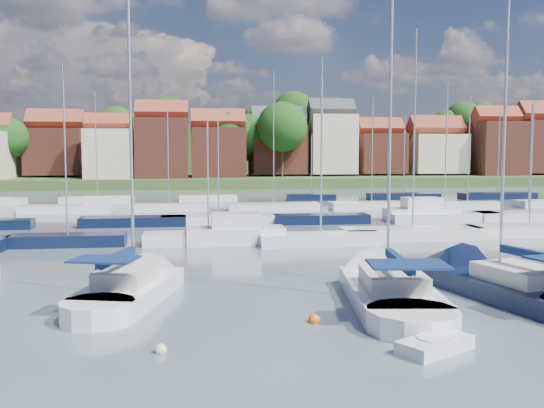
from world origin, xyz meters
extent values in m
plane|color=#43505B|center=(0.00, 40.00, 0.00)|extent=(260.00, 260.00, 0.00)
cube|color=silver|center=(-11.29, 4.08, 0.25)|extent=(4.71, 7.63, 1.20)
cone|color=silver|center=(-10.13, 8.37, 0.25)|extent=(3.76, 4.11, 2.96)
cylinder|color=silver|center=(-12.21, 0.65, 0.25)|extent=(3.63, 3.63, 1.20)
cube|color=#BCB6AE|center=(-11.41, 3.61, 1.20)|extent=(2.77, 3.40, 0.70)
cylinder|color=#B2B2B7|center=(-11.16, 4.56, 7.43)|extent=(0.14, 0.14, 13.16)
cylinder|color=#B2B2B7|center=(-11.67, 2.65, 2.05)|extent=(1.13, 3.84, 0.10)
cube|color=#0E2048|center=(-11.67, 2.65, 2.20)|extent=(1.27, 3.70, 0.35)
cube|color=#0E2048|center=(-12.01, 1.41, 2.35)|extent=(2.89, 2.37, 0.08)
cube|color=silver|center=(0.06, 1.95, 0.25)|extent=(4.54, 8.75, 1.20)
cone|color=silver|center=(0.73, 7.14, 0.25)|extent=(3.98, 4.49, 3.49)
cylinder|color=silver|center=(-0.48, -2.20, 0.25)|extent=(3.91, 3.91, 1.20)
cube|color=#BCB6AE|center=(-0.01, 1.37, 1.20)|extent=(2.87, 3.77, 0.70)
cylinder|color=#B2B2B7|center=(0.14, 2.53, 8.60)|extent=(0.14, 0.14, 15.50)
cylinder|color=#B2B2B7|center=(-0.16, 0.22, 2.05)|extent=(0.70, 4.62, 0.10)
cube|color=#0E2048|center=(-0.16, 0.22, 2.20)|extent=(0.87, 4.42, 0.35)
cube|color=#0E2048|center=(-0.36, -1.28, 2.35)|extent=(3.21, 2.46, 0.08)
cube|color=black|center=(5.81, 2.28, 0.25)|extent=(5.52, 9.30, 1.20)
cone|color=black|center=(4.56, 7.58, 0.25)|extent=(4.50, 4.95, 3.63)
cube|color=#BCB6AE|center=(5.94, 1.69, 1.20)|extent=(3.30, 4.11, 0.70)
cylinder|color=#B2B2B7|center=(5.67, 2.87, 9.09)|extent=(0.14, 0.14, 16.48)
cylinder|color=#B2B2B7|center=(6.22, 0.52, 2.05)|extent=(1.20, 4.73, 0.10)
cube|color=#0E2048|center=(6.22, 0.52, 2.20)|extent=(1.34, 4.54, 0.35)
cube|color=silver|center=(-0.57, -4.46, 0.19)|extent=(2.96, 2.42, 0.53)
cylinder|color=silver|center=(-0.57, -4.46, 0.34)|extent=(1.25, 1.25, 0.34)
sphere|color=beige|center=(-9.62, -3.32, 0.00)|extent=(0.42, 0.42, 0.42)
sphere|color=#D85914|center=(-3.84, -0.52, 0.00)|extent=(0.48, 0.48, 0.48)
sphere|color=beige|center=(0.08, -1.71, 0.00)|extent=(0.42, 0.42, 0.42)
sphere|color=#D85914|center=(4.28, 6.55, 0.00)|extent=(0.55, 0.55, 0.55)
cube|color=black|center=(-17.11, 20.54, 0.35)|extent=(8.01, 2.24, 1.00)
cylinder|color=#B2B2B7|center=(-17.11, 20.54, 5.93)|extent=(0.12, 0.12, 10.16)
cube|color=silver|center=(-7.27, 20.20, 0.35)|extent=(9.22, 2.58, 1.00)
cylinder|color=#B2B2B7|center=(-7.27, 20.20, 4.94)|extent=(0.12, 0.12, 8.18)
cube|color=silver|center=(0.63, 18.61, 0.35)|extent=(8.78, 2.46, 1.00)
cylinder|color=#B2B2B7|center=(0.63, 18.61, 6.38)|extent=(0.12, 0.12, 11.06)
cube|color=silver|center=(8.23, 20.67, 0.35)|extent=(10.79, 3.02, 1.00)
cylinder|color=#B2B2B7|center=(8.23, 20.67, 8.29)|extent=(0.12, 0.12, 14.87)
cube|color=silver|center=(17.98, 21.03, 0.35)|extent=(10.13, 2.84, 1.00)
cylinder|color=#B2B2B7|center=(17.98, 21.03, 5.65)|extent=(0.12, 0.12, 9.59)
cube|color=silver|center=(-5.31, 20.00, 0.50)|extent=(7.00, 2.60, 1.40)
cube|color=silver|center=(-5.31, 20.00, 1.60)|extent=(3.50, 2.20, 1.30)
cube|color=black|center=(-13.55, 31.64, 0.35)|extent=(9.30, 2.60, 1.00)
cylinder|color=#B2B2B7|center=(-13.55, 31.64, 6.59)|extent=(0.12, 0.12, 11.48)
cube|color=silver|center=(-5.94, 32.01, 0.35)|extent=(10.40, 2.91, 1.00)
cylinder|color=#B2B2B7|center=(-5.94, 32.01, 5.24)|extent=(0.12, 0.12, 8.77)
cube|color=black|center=(3.48, 31.28, 0.35)|extent=(8.80, 2.46, 1.00)
cylinder|color=#B2B2B7|center=(3.48, 31.28, 8.01)|extent=(0.12, 0.12, 14.33)
cube|color=silver|center=(15.40, 31.16, 0.35)|extent=(10.73, 3.00, 1.00)
cylinder|color=#B2B2B7|center=(15.40, 31.16, 6.92)|extent=(0.12, 0.12, 12.14)
cube|color=silver|center=(23.82, 30.97, 0.35)|extent=(10.48, 2.93, 1.00)
cylinder|color=#B2B2B7|center=(23.82, 30.97, 5.99)|extent=(0.12, 0.12, 10.28)
cube|color=silver|center=(13.46, 32.00, 0.50)|extent=(7.00, 2.60, 1.40)
cube|color=silver|center=(13.46, 32.00, 1.60)|extent=(3.50, 2.20, 1.30)
cube|color=silver|center=(-21.71, 44.21, 0.35)|extent=(9.71, 2.72, 1.00)
cylinder|color=#B2B2B7|center=(-21.71, 44.21, 8.29)|extent=(0.12, 0.12, 14.88)
cube|color=silver|center=(-10.84, 44.51, 0.35)|extent=(8.49, 2.38, 1.00)
cylinder|color=#B2B2B7|center=(-10.84, 44.51, 6.51)|extent=(0.12, 0.12, 11.31)
cube|color=silver|center=(0.79, 43.78, 0.35)|extent=(10.16, 2.85, 1.00)
cylinder|color=#B2B2B7|center=(0.79, 43.78, 8.15)|extent=(0.12, 0.12, 14.59)
cube|color=silver|center=(12.17, 43.90, 0.35)|extent=(9.53, 2.67, 1.00)
cylinder|color=#B2B2B7|center=(12.17, 43.90, 6.81)|extent=(0.12, 0.12, 11.91)
cube|color=silver|center=(23.16, 42.50, 0.35)|extent=(7.62, 2.13, 1.00)
cylinder|color=#B2B2B7|center=(23.16, 42.50, 6.91)|extent=(0.12, 0.12, 12.13)
cube|color=silver|center=(-20.26, 56.56, 0.35)|extent=(9.24, 2.59, 1.00)
cylinder|color=#B2B2B7|center=(-20.26, 56.56, 7.43)|extent=(0.12, 0.12, 13.17)
cube|color=silver|center=(-6.08, 57.30, 0.35)|extent=(7.57, 2.12, 1.00)
cylinder|color=#B2B2B7|center=(-6.08, 57.30, 5.97)|extent=(0.12, 0.12, 10.24)
cube|color=black|center=(7.88, 57.47, 0.35)|extent=(6.58, 1.84, 1.00)
cylinder|color=#B2B2B7|center=(7.88, 57.47, 4.85)|extent=(0.12, 0.12, 8.01)
cube|color=black|center=(20.94, 57.40, 0.35)|extent=(9.92, 2.78, 1.00)
cylinder|color=#B2B2B7|center=(20.94, 57.40, 6.31)|extent=(0.12, 0.12, 10.92)
cube|color=black|center=(34.28, 56.37, 0.35)|extent=(10.55, 2.95, 1.00)
cylinder|color=#B2B2B7|center=(34.28, 56.37, 6.61)|extent=(0.12, 0.12, 11.51)
cube|color=#3B4B25|center=(0.00, 117.00, 0.30)|extent=(200.00, 70.00, 3.00)
cube|color=#3B4B25|center=(0.00, 142.00, 5.00)|extent=(200.00, 60.00, 14.00)
cube|color=brown|center=(-33.65, 97.79, 6.56)|extent=(10.37, 9.97, 8.73)
cube|color=brown|center=(-33.65, 97.79, 12.20)|extent=(10.57, 5.13, 5.13)
cube|color=beige|center=(-22.74, 89.00, 6.08)|extent=(8.09, 8.80, 8.96)
cube|color=brown|center=(-22.74, 89.00, 11.55)|extent=(8.25, 4.00, 4.00)
cube|color=brown|center=(-13.35, 89.94, 7.08)|extent=(9.36, 10.17, 10.97)
cube|color=brown|center=(-13.35, 89.94, 13.72)|extent=(9.54, 4.63, 4.63)
cube|color=brown|center=(-3.04, 91.65, 6.31)|extent=(9.90, 8.56, 9.42)
cube|color=brown|center=(-3.04, 91.65, 12.23)|extent=(10.10, 4.90, 4.90)
cube|color=brown|center=(9.10, 96.65, 6.95)|extent=(10.59, 8.93, 9.49)
cube|color=#383A42|center=(9.10, 96.65, 12.99)|extent=(10.80, 5.24, 5.24)
cube|color=beige|center=(19.71, 95.80, 8.02)|extent=(9.01, 8.61, 11.65)
cube|color=#383A42|center=(19.71, 95.80, 14.95)|extent=(9.19, 4.46, 4.46)
cube|color=brown|center=(30.17, 97.00, 6.20)|extent=(9.10, 9.34, 8.00)
cube|color=brown|center=(30.17, 97.00, 11.32)|extent=(9.28, 4.50, 4.50)
cube|color=beige|center=(41.95, 96.59, 6.14)|extent=(10.86, 9.59, 7.88)
cube|color=brown|center=(41.95, 96.59, 11.41)|extent=(11.07, 5.37, 5.37)
cube|color=brown|center=(53.76, 93.92, 7.09)|extent=(9.18, 9.96, 10.97)
cube|color=brown|center=(53.76, 93.92, 13.70)|extent=(9.36, 4.54, 4.54)
cube|color=brown|center=(65.18, 95.21, 7.58)|extent=(11.39, 9.67, 10.76)
cylinder|color=#382619|center=(56.77, 115.51, 8.51)|extent=(0.50, 0.50, 4.47)
sphere|color=#1D4C17|center=(56.77, 115.51, 14.58)|extent=(8.18, 8.18, 8.18)
cylinder|color=#382619|center=(3.46, 95.93, 3.83)|extent=(0.50, 0.50, 4.46)
sphere|color=#1D4C17|center=(3.46, 95.93, 9.88)|extent=(8.15, 8.15, 8.15)
cylinder|color=#382619|center=(15.22, 113.68, 8.58)|extent=(0.50, 0.50, 5.15)
sphere|color=#1D4C17|center=(15.22, 113.68, 15.56)|extent=(9.41, 9.41, 9.41)
cylinder|color=#382619|center=(-13.54, 116.31, 8.68)|extent=(0.50, 0.50, 4.56)
sphere|color=#1D4C17|center=(-13.54, 116.31, 14.87)|extent=(8.34, 8.34, 8.34)
cylinder|color=#382619|center=(-23.24, 105.25, 4.18)|extent=(0.50, 0.50, 5.15)
sphere|color=#1D4C17|center=(-23.24, 105.25, 11.17)|extent=(9.42, 9.42, 9.42)
cylinder|color=#382619|center=(-38.67, 107.32, 6.76)|extent=(0.50, 0.50, 3.42)
sphere|color=#1D4C17|center=(-38.67, 107.32, 11.40)|extent=(6.26, 6.26, 6.26)
cylinder|color=#382619|center=(13.76, 104.71, 3.48)|extent=(0.50, 0.50, 3.77)
sphere|color=#1D4C17|center=(13.76, 104.71, 8.60)|extent=(6.89, 6.89, 6.89)
cylinder|color=#382619|center=(9.05, 90.94, 4.21)|extent=(0.50, 0.50, 5.21)
sphere|color=#1D4C17|center=(9.05, 90.94, 11.28)|extent=(9.53, 9.53, 9.53)
cylinder|color=#382619|center=(61.93, 101.62, 3.09)|extent=(0.50, 0.50, 2.97)
sphere|color=#1D4C17|center=(61.93, 101.62, 7.12)|extent=(5.44, 5.44, 5.44)
cylinder|color=#382619|center=(-1.15, 93.75, 4.02)|extent=(0.50, 0.50, 4.84)
sphere|color=#1D4C17|center=(-1.15, 93.75, 10.59)|extent=(8.85, 8.85, 8.85)
cylinder|color=#382619|center=(52.68, 115.72, 8.17)|extent=(0.50, 0.50, 3.72)
sphere|color=#1D4C17|center=(52.68, 115.72, 13.21)|extent=(6.80, 6.80, 6.80)
cylinder|color=#382619|center=(54.05, 94.13, 3.62)|extent=(0.50, 0.50, 4.05)
sphere|color=#1D4C17|center=(54.05, 94.13, 9.11)|extent=(7.40, 7.40, 7.40)
cylinder|color=#382619|center=(-40.96, 92.79, 3.60)|extent=(0.50, 0.50, 4.00)
sphere|color=#1D4C17|center=(-40.96, 92.79, 9.04)|extent=(7.32, 7.32, 7.32)
cylinder|color=#382619|center=(6.84, 113.29, 7.91)|extent=(0.50, 0.50, 3.93)
sphere|color=#1D4C17|center=(6.84, 113.29, 13.24)|extent=(7.19, 7.19, 7.19)
cylinder|color=#382619|center=(30.65, 100.17, 3.51)|extent=(0.50, 0.50, 3.82)
sphere|color=#1D4C17|center=(30.65, 100.17, 8.70)|extent=(6.99, 6.99, 6.99)
cylinder|color=#382619|center=(-17.44, 93.12, 3.34)|extent=(0.50, 0.50, 3.48)
sphere|color=#1D4C17|center=(-17.44, 93.12, 8.07)|extent=(6.37, 6.37, 6.37)
cylinder|color=#382619|center=(57.51, 102.81, 3.09)|extent=(0.50, 0.50, 2.99)
sphere|color=#1D4C17|center=(57.51, 102.81, 7.14)|extent=(5.46, 5.46, 5.46)
cylinder|color=#382619|center=(3.61, 99.04, 3.22)|extent=(0.50, 0.50, 3.25)
sphere|color=#1D4C17|center=(3.61, 99.04, 7.63)|extent=(5.94, 5.94, 5.94)
cylinder|color=#382619|center=(-3.05, 100.73, 3.09)|extent=(0.50, 0.50, 2.98)
sphere|color=#1D4C17|center=(-3.05, 100.73, 7.14)|extent=(5.46, 5.46, 5.46)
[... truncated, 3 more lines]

